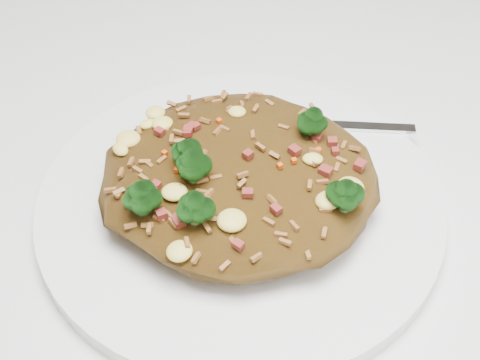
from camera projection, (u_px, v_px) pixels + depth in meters
name	position (u px, v px, depth m)	size (l,w,h in m)	color
dining_table	(392.00, 297.00, 0.52)	(1.20, 0.80, 0.75)	silver
plate	(240.00, 202.00, 0.46)	(0.27, 0.27, 0.01)	white
fried_rice	(240.00, 169.00, 0.43)	(0.18, 0.17, 0.06)	brown
fork	(317.00, 125.00, 0.50)	(0.16, 0.03, 0.00)	silver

